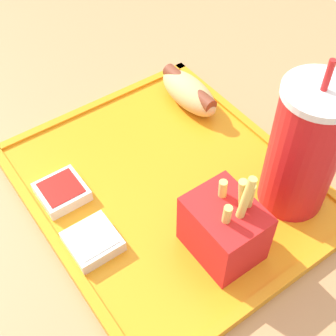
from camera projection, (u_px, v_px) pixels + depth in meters
dining_table at (156, 296)px, 0.89m from camera, size 1.20×1.09×0.72m
food_tray at (168, 186)px, 0.60m from camera, size 0.38×0.33×0.01m
soda_cup at (304, 149)px, 0.52m from camera, size 0.08×0.08×0.21m
hot_dog_far at (189, 92)px, 0.68m from camera, size 0.11×0.05×0.04m
fries_carton at (228, 226)px, 0.51m from camera, size 0.08×0.07×0.13m
sauce_cup_mayo at (93, 241)px, 0.53m from camera, size 0.06×0.06×0.02m
sauce_cup_ketchup at (62, 191)px, 0.58m from camera, size 0.06×0.06×0.02m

